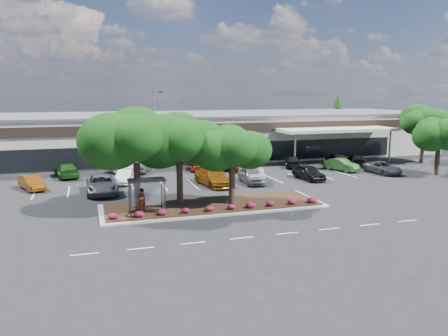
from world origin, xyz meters
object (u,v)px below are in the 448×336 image
object	(u,v)px
light_pole	(155,134)
car_0	(32,183)
car_1	(102,184)
survey_stake	(292,210)

from	to	relation	value
light_pole	car_0	bearing A→B (deg)	-145.49
light_pole	car_0	size ratio (longest dim) A/B	2.27
car_1	car_0	bearing A→B (deg)	151.23
survey_stake	car_0	distance (m)	25.46
light_pole	survey_stake	bearing A→B (deg)	-76.31
light_pole	survey_stake	distance (m)	26.50
light_pole	car_0	xyz separation A→B (m)	(-13.26, -9.12, -3.53)
car_0	car_1	size ratio (longest dim) A/B	0.70
survey_stake	car_1	distance (m)	18.34
light_pole	car_0	distance (m)	16.47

